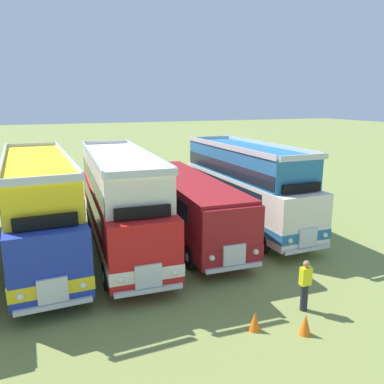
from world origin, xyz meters
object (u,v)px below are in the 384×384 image
(bus_fourth_in_row, at_px, (40,205))
(bus_seventh_in_row, at_px, (245,184))
(cone_mid_row, at_px, (305,324))
(bus_fifth_in_row, at_px, (120,199))
(cone_near_end, at_px, (255,321))
(bus_sixth_in_row, at_px, (187,202))
(marshal_person, at_px, (305,285))

(bus_fourth_in_row, distance_m, bus_seventh_in_row, 10.20)
(bus_fourth_in_row, xyz_separation_m, cone_mid_row, (6.95, -8.98, -2.04))
(bus_fifth_in_row, distance_m, cone_mid_row, 9.67)
(bus_seventh_in_row, xyz_separation_m, cone_near_end, (-4.50, -8.71, -2.06))
(bus_fifth_in_row, relative_size, bus_seventh_in_row, 1.07)
(bus_fourth_in_row, height_order, bus_sixth_in_row, bus_fourth_in_row)
(cone_mid_row, distance_m, marshal_person, 1.50)
(bus_fourth_in_row, bearing_deg, cone_near_end, -55.44)
(marshal_person, bearing_deg, bus_fourth_in_row, 134.66)
(cone_mid_row, bearing_deg, bus_sixth_in_row, 90.95)
(cone_mid_row, bearing_deg, bus_fifth_in_row, 112.01)
(bus_fourth_in_row, xyz_separation_m, bus_seventh_in_row, (10.19, 0.46, -0.00))
(bus_sixth_in_row, xyz_separation_m, cone_mid_row, (0.15, -9.22, -1.43))
(bus_fifth_in_row, bearing_deg, marshal_person, -60.33)
(bus_fifth_in_row, bearing_deg, bus_seventh_in_row, 5.62)
(cone_mid_row, bearing_deg, bus_seventh_in_row, 71.06)
(bus_seventh_in_row, xyz_separation_m, marshal_person, (-2.43, -8.31, -1.47))
(bus_fourth_in_row, relative_size, marshal_person, 6.50)
(bus_fourth_in_row, height_order, marshal_person, bus_fourth_in_row)
(bus_sixth_in_row, relative_size, bus_seventh_in_row, 1.07)
(bus_fifth_in_row, distance_m, marshal_person, 8.92)
(bus_fifth_in_row, xyz_separation_m, cone_near_end, (2.28, -8.04, -2.07))
(bus_fourth_in_row, height_order, bus_seventh_in_row, same)
(bus_fourth_in_row, height_order, cone_mid_row, bus_fourth_in_row)
(cone_mid_row, bearing_deg, cone_near_end, 150.13)
(cone_near_end, bearing_deg, bus_seventh_in_row, 62.66)
(bus_sixth_in_row, bearing_deg, cone_mid_row, -89.05)
(bus_seventh_in_row, bearing_deg, bus_fourth_in_row, -177.43)
(cone_near_end, bearing_deg, bus_fifth_in_row, 105.83)
(bus_fourth_in_row, relative_size, cone_mid_row, 17.49)
(bus_sixth_in_row, bearing_deg, cone_near_end, -97.45)
(cone_mid_row, height_order, marshal_person, marshal_person)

